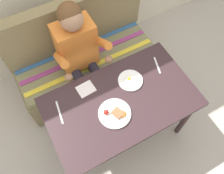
% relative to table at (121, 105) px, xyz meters
% --- Properties ---
extents(ground_plane, '(8.00, 8.00, 0.00)m').
position_rel_table_xyz_m(ground_plane, '(0.00, 0.00, -0.65)').
color(ground_plane, '#B0A79B').
extents(table, '(1.20, 0.70, 0.73)m').
position_rel_table_xyz_m(table, '(0.00, 0.00, 0.00)').
color(table, '#312023').
rests_on(table, ground).
extents(couch, '(1.44, 0.56, 1.00)m').
position_rel_table_xyz_m(couch, '(0.00, 0.76, -0.32)').
color(couch, olive).
rests_on(couch, ground).
extents(person, '(0.45, 0.61, 1.21)m').
position_rel_table_xyz_m(person, '(-0.09, 0.59, 0.09)').
color(person, orange).
rests_on(person, ground).
extents(plate_breakfast, '(0.25, 0.25, 0.05)m').
position_rel_table_xyz_m(plate_breakfast, '(-0.10, -0.07, 0.09)').
color(plate_breakfast, white).
rests_on(plate_breakfast, table).
extents(plate_eggs, '(0.20, 0.20, 0.04)m').
position_rel_table_xyz_m(plate_eggs, '(0.16, 0.12, 0.09)').
color(plate_eggs, white).
rests_on(plate_eggs, table).
extents(napkin, '(0.15, 0.13, 0.01)m').
position_rel_table_xyz_m(napkin, '(-0.20, 0.23, 0.09)').
color(napkin, silver).
rests_on(napkin, table).
extents(fork, '(0.06, 0.17, 0.00)m').
position_rel_table_xyz_m(fork, '(0.44, 0.15, 0.08)').
color(fork, silver).
rests_on(fork, table).
extents(knife, '(0.04, 0.20, 0.00)m').
position_rel_table_xyz_m(knife, '(-0.46, 0.14, 0.08)').
color(knife, silver).
rests_on(knife, table).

